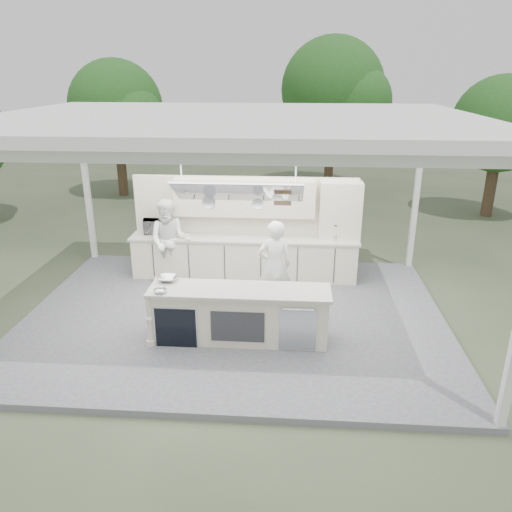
# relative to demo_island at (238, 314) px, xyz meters

# --- Properties ---
(ground) EXTENTS (90.00, 90.00, 0.00)m
(ground) POSITION_rel_demo_island_xyz_m (-0.18, 0.91, -0.60)
(ground) COLOR #4C553A
(ground) RESTS_ON ground
(stage_deck) EXTENTS (8.00, 6.00, 0.12)m
(stage_deck) POSITION_rel_demo_island_xyz_m (-0.18, 0.91, -0.54)
(stage_deck) COLOR slate
(stage_deck) RESTS_ON ground
(tent) EXTENTS (8.20, 6.20, 3.86)m
(tent) POSITION_rel_demo_island_xyz_m (-0.18, 0.90, 3.11)
(tent) COLOR white
(tent) RESTS_ON ground
(demo_island) EXTENTS (3.10, 0.79, 0.95)m
(demo_island) POSITION_rel_demo_island_xyz_m (0.00, 0.00, 0.00)
(demo_island) COLOR white
(demo_island) RESTS_ON stage_deck
(back_counter) EXTENTS (5.08, 0.72, 0.95)m
(back_counter) POSITION_rel_demo_island_xyz_m (-0.18, 2.81, 0.00)
(back_counter) COLOR white
(back_counter) RESTS_ON stage_deck
(back_wall_unit) EXTENTS (5.05, 0.48, 2.25)m
(back_wall_unit) POSITION_rel_demo_island_xyz_m (0.27, 3.03, 0.98)
(back_wall_unit) COLOR white
(back_wall_unit) RESTS_ON stage_deck
(tree_cluster) EXTENTS (19.55, 9.40, 5.85)m
(tree_cluster) POSITION_rel_demo_island_xyz_m (-0.34, 10.68, 2.69)
(tree_cluster) COLOR #463623
(tree_cluster) RESTS_ON ground
(head_chef) EXTENTS (0.76, 0.60, 1.82)m
(head_chef) POSITION_rel_demo_island_xyz_m (0.56, 1.19, 0.44)
(head_chef) COLOR white
(head_chef) RESTS_ON stage_deck
(sous_chef) EXTENTS (0.94, 0.75, 1.87)m
(sous_chef) POSITION_rel_demo_island_xyz_m (-1.77, 2.46, 0.46)
(sous_chef) COLOR white
(sous_chef) RESTS_ON stage_deck
(toaster_oven) EXTENTS (0.67, 0.53, 0.32)m
(toaster_oven) POSITION_rel_demo_island_xyz_m (-2.20, 2.99, 0.64)
(toaster_oven) COLOR #AFB2B6
(toaster_oven) RESTS_ON back_counter
(bowl_large) EXTENTS (0.34, 0.34, 0.08)m
(bowl_large) POSITION_rel_demo_island_xyz_m (-1.28, 0.26, 0.52)
(bowl_large) COLOR #B7BABF
(bowl_large) RESTS_ON demo_island
(bowl_small) EXTENTS (0.23, 0.23, 0.07)m
(bowl_small) POSITION_rel_demo_island_xyz_m (-1.28, -0.24, 0.51)
(bowl_small) COLOR silver
(bowl_small) RESTS_ON demo_island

